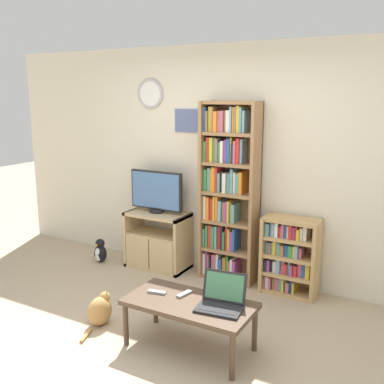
# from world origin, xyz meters

# --- Properties ---
(ground_plane) EXTENTS (18.00, 18.00, 0.00)m
(ground_plane) POSITION_xyz_m (0.00, 0.00, 0.00)
(ground_plane) COLOR tan
(wall_back) EXTENTS (6.17, 0.09, 2.60)m
(wall_back) POSITION_xyz_m (-0.01, 1.87, 1.31)
(wall_back) COLOR beige
(wall_back) RESTS_ON ground_plane
(tv_stand) EXTENTS (0.75, 0.40, 0.68)m
(tv_stand) POSITION_xyz_m (-0.80, 1.60, 0.34)
(tv_stand) COLOR tan
(tv_stand) RESTS_ON ground_plane
(television) EXTENTS (0.69, 0.18, 0.50)m
(television) POSITION_xyz_m (-0.82, 1.64, 0.93)
(television) COLOR black
(television) RESTS_ON tv_stand
(bookshelf_tall) EXTENTS (0.64, 0.26, 1.99)m
(bookshelf_tall) POSITION_xyz_m (0.06, 1.71, 1.01)
(bookshelf_tall) COLOR #9E754C
(bookshelf_tall) RESTS_ON ground_plane
(bookshelf_short) EXTENTS (0.58, 0.31, 0.82)m
(bookshelf_short) POSITION_xyz_m (0.80, 1.68, 0.41)
(bookshelf_short) COLOR tan
(bookshelf_short) RESTS_ON ground_plane
(coffee_table) EXTENTS (1.05, 0.53, 0.41)m
(coffee_table) POSITION_xyz_m (0.41, 0.24, 0.37)
(coffee_table) COLOR #4C3828
(coffee_table) RESTS_ON ground_plane
(laptop) EXTENTS (0.39, 0.33, 0.26)m
(laptop) POSITION_xyz_m (0.68, 0.28, 0.48)
(laptop) COLOR #232326
(laptop) RESTS_ON coffee_table
(remote_near_laptop) EXTENTS (0.08, 0.17, 0.02)m
(remote_near_laptop) POSITION_xyz_m (0.32, 0.32, 0.42)
(remote_near_laptop) COLOR #99999E
(remote_near_laptop) RESTS_ON coffee_table
(remote_far_from_laptop) EXTENTS (0.17, 0.07, 0.02)m
(remote_far_from_laptop) POSITION_xyz_m (0.10, 0.24, 0.42)
(remote_far_from_laptop) COLOR #99999E
(remote_far_from_laptop) RESTS_ON coffee_table
(cat) EXTENTS (0.20, 0.46, 0.31)m
(cat) POSITION_xyz_m (-0.49, 0.18, 0.14)
(cat) COLOR #B78447
(cat) RESTS_ON ground_plane
(penguin_figurine) EXTENTS (0.16, 0.15, 0.30)m
(penguin_figurine) POSITION_xyz_m (-1.52, 1.39, 0.14)
(penguin_figurine) COLOR black
(penguin_figurine) RESTS_ON ground_plane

